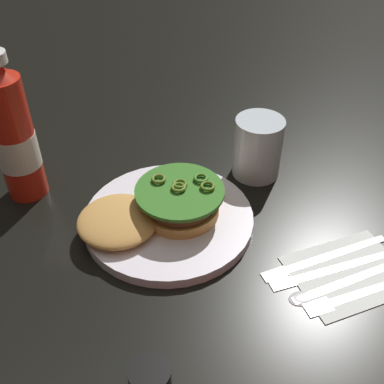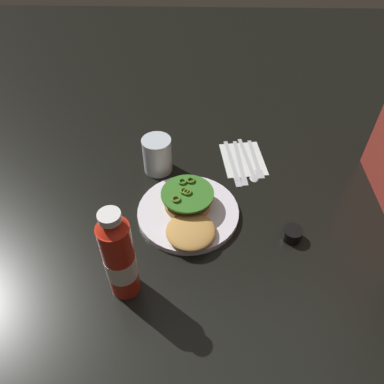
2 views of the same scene
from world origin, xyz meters
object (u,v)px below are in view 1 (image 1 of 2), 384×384
at_px(water_glass, 258,147).
at_px(steak_knife, 328,269).
at_px(ketchup_bottle, 14,136).
at_px(condiment_cup, 150,378).
at_px(fork_utensil, 354,294).
at_px(dinner_plate, 169,219).
at_px(napkin, 349,273).
at_px(butter_knife, 319,258).
at_px(spoon_utensil, 336,284).
at_px(burger_sandwich, 157,208).

distance_m(water_glass, steak_knife, 0.25).
distance_m(ketchup_bottle, steak_knife, 0.51).
bearing_deg(condiment_cup, fork_utensil, -168.10).
relative_size(dinner_plate, condiment_cup, 5.51).
height_order(dinner_plate, water_glass, water_glass).
bearing_deg(napkin, ketchup_bottle, -33.32).
distance_m(butter_knife, spoon_utensil, 0.05).
height_order(burger_sandwich, napkin, burger_sandwich).
bearing_deg(dinner_plate, ketchup_bottle, -31.11).
bearing_deg(burger_sandwich, fork_utensil, 139.45).
bearing_deg(dinner_plate, napkin, 144.66).
relative_size(burger_sandwich, water_glass, 2.12).
relative_size(dinner_plate, steak_knife, 1.30).
relative_size(burger_sandwich, steak_knife, 1.11).
distance_m(dinner_plate, fork_utensil, 0.29).
bearing_deg(condiment_cup, spoon_utensil, -163.24).
bearing_deg(fork_utensil, dinner_plate, -43.03).
bearing_deg(steak_knife, condiment_cup, 21.79).
height_order(ketchup_bottle, spoon_utensil, ketchup_bottle).
distance_m(ketchup_bottle, spoon_utensil, 0.53).
bearing_deg(ketchup_bottle, dinner_plate, 148.89).
relative_size(burger_sandwich, spoon_utensil, 1.13).
relative_size(water_glass, napkin, 0.68).
bearing_deg(butter_knife, steak_knife, 98.99).
relative_size(ketchup_bottle, condiment_cup, 5.13).
relative_size(butter_knife, spoon_utensil, 1.04).
bearing_deg(steak_knife, butter_knife, -81.01).
relative_size(condiment_cup, napkin, 0.30).
distance_m(dinner_plate, ketchup_bottle, 0.27).
xyz_separation_m(dinner_plate, condiment_cup, (0.07, 0.26, 0.01)).
xyz_separation_m(burger_sandwich, condiment_cup, (0.05, 0.25, -0.02)).
distance_m(burger_sandwich, condiment_cup, 0.26).
xyz_separation_m(napkin, fork_utensil, (0.01, 0.04, 0.00)).
bearing_deg(ketchup_bottle, burger_sandwich, 146.38).
bearing_deg(burger_sandwich, napkin, 146.93).
xyz_separation_m(napkin, butter_knife, (0.03, -0.03, 0.00)).
height_order(burger_sandwich, butter_knife, burger_sandwich).
xyz_separation_m(dinner_plate, napkin, (-0.22, 0.16, -0.01)).
relative_size(condiment_cup, steak_knife, 0.24).
bearing_deg(water_glass, napkin, 101.04).
relative_size(burger_sandwich, butter_knife, 1.09).
height_order(ketchup_bottle, steak_knife, ketchup_bottle).
distance_m(dinner_plate, butter_knife, 0.23).
xyz_separation_m(water_glass, butter_knife, (-0.02, 0.22, -0.05)).
distance_m(napkin, steak_knife, 0.03).
bearing_deg(fork_utensil, ketchup_bottle, -37.48).
relative_size(water_glass, butter_knife, 0.51).
relative_size(water_glass, steak_knife, 0.53).
bearing_deg(napkin, burger_sandwich, -33.07).
distance_m(condiment_cup, butter_knife, 0.29).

